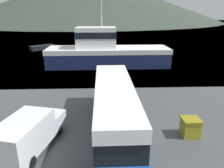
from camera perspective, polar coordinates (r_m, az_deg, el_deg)
water_surface at (r=142.85m, az=-2.44°, el=15.33°), size 240.00×240.00×0.00m
tour_bus at (r=14.99m, az=0.60°, el=-5.81°), size 2.60×11.48×3.40m
delivery_van at (r=14.22m, az=-20.91°, el=-11.78°), size 3.41×5.96×2.26m
fishing_boat at (r=33.67m, az=-1.66°, el=8.46°), size 18.43×5.46×11.39m
storage_bin at (r=15.92m, az=19.77°, el=-10.53°), size 1.22×1.15×1.27m
small_boat at (r=50.76m, az=-17.71°, el=9.09°), size 5.17×4.77×0.95m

